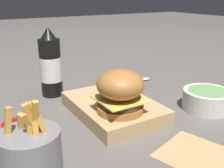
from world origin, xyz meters
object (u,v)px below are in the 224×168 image
object	(u,v)px
ketchup_bottle	(51,66)
serving_board	(112,107)
burger	(120,91)
side_bowl	(207,99)
fries_basket	(31,152)
spoon	(138,80)

from	to	relation	value
ketchup_bottle	serving_board	bearing A→B (deg)	22.89
burger	side_bowl	bearing A→B (deg)	80.23
serving_board	burger	world-z (taller)	burger
burger	fries_basket	bearing A→B (deg)	-72.37
burger	fries_basket	distance (m)	0.26
fries_basket	side_bowl	size ratio (longest dim) A/B	1.08
fries_basket	serving_board	bearing A→B (deg)	119.04
ketchup_bottle	fries_basket	xyz separation A→B (m)	(0.37, -0.16, -0.05)
serving_board	ketchup_bottle	bearing A→B (deg)	-157.11
serving_board	burger	bearing A→B (deg)	-13.43
fries_basket	side_bowl	xyz separation A→B (m)	(-0.03, 0.51, -0.02)
fries_basket	spoon	distance (m)	0.59
side_bowl	ketchup_bottle	bearing A→B (deg)	-134.12
spoon	fries_basket	bearing A→B (deg)	-135.77
ketchup_bottle	fries_basket	bearing A→B (deg)	-23.92
serving_board	side_bowl	size ratio (longest dim) A/B	2.02
side_bowl	spoon	size ratio (longest dim) A/B	0.85
serving_board	spoon	xyz separation A→B (m)	(-0.19, 0.23, -0.01)
spoon	serving_board	bearing A→B (deg)	-130.52
serving_board	fries_basket	distance (m)	0.30
spoon	side_bowl	bearing A→B (deg)	-76.40
burger	fries_basket	world-z (taller)	fries_basket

